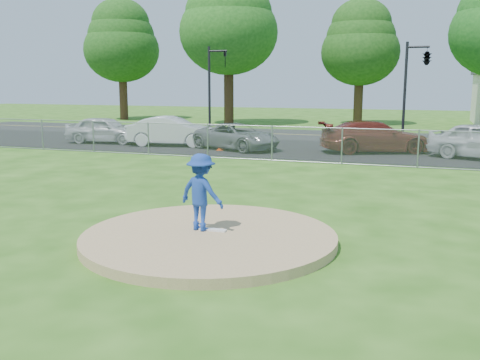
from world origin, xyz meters
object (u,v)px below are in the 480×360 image
object	(u,v)px
traffic_signal_left	(213,82)
traffic_cone	(221,144)
traffic_signal_center	(425,59)
parked_car_darkred	(375,137)
parked_car_silver	(105,130)
parked_car_white	(172,131)
parked_car_gray	(236,136)
tree_center	(361,42)
tree_left	(229,20)
tree_far_left	(121,40)
pitcher	(201,192)

from	to	relation	value
traffic_signal_left	traffic_cone	size ratio (longest dim) A/B	8.39
traffic_signal_center	parked_car_darkred	world-z (taller)	traffic_signal_center
parked_car_silver	parked_car_white	bearing A→B (deg)	-96.68
traffic_cone	parked_car_gray	world-z (taller)	parked_car_gray
tree_center	traffic_cone	world-z (taller)	tree_center
tree_left	traffic_signal_left	bearing A→B (deg)	-76.04
traffic_signal_center	parked_car_darkred	distance (m)	7.14
tree_far_left	tree_center	xyz separation A→B (m)	(21.00, 1.00, -0.59)
tree_far_left	tree_left	size ratio (longest dim) A/B	0.86
tree_far_left	parked_car_white	world-z (taller)	tree_far_left
traffic_cone	parked_car_darkred	xyz separation A→B (m)	(7.32, 1.73, 0.43)
tree_left	tree_center	size ratio (longest dim) A/B	1.27
traffic_signal_center	parked_car_gray	xyz separation A→B (m)	(-8.77, -6.74, -3.95)
parked_car_silver	parked_car_gray	distance (m)	7.91
traffic_signal_center	traffic_cone	size ratio (longest dim) A/B	8.39
traffic_signal_left	traffic_signal_center	xyz separation A→B (m)	(12.73, -0.00, 1.25)
pitcher	parked_car_white	distance (m)	17.54
parked_car_silver	pitcher	bearing A→B (deg)	-147.85
parked_car_silver	traffic_cone	bearing A→B (deg)	-104.64
tree_left	traffic_cone	distance (m)	19.04
tree_center	traffic_cone	distance (m)	20.81
tree_far_left	traffic_signal_center	distance (m)	28.31
traffic_signal_left	parked_car_darkred	bearing A→B (deg)	-27.92
tree_left	parked_car_darkred	bearing A→B (deg)	-48.59
tree_left	pitcher	distance (m)	33.42
tree_center	parked_car_gray	bearing A→B (deg)	-101.47
tree_center	parked_car_silver	xyz separation A→B (m)	(-11.70, -18.38, -5.72)
traffic_signal_center	traffic_cone	xyz separation A→B (m)	(-9.35, -7.39, -4.27)
pitcher	parked_car_gray	xyz separation A→B (m)	(-4.55, 15.07, -0.37)
parked_car_white	parked_car_gray	xyz separation A→B (m)	(3.77, -0.36, -0.12)
tree_far_left	parked_car_silver	distance (m)	20.69
traffic_signal_center	pitcher	distance (m)	22.50
tree_center	parked_car_gray	size ratio (longest dim) A/B	2.09
traffic_signal_left	parked_car_white	xyz separation A→B (m)	(0.19, -6.37, -2.58)
tree_far_left	traffic_signal_left	world-z (taller)	tree_far_left
tree_left	traffic_cone	xyz separation A→B (m)	(5.62, -16.39, -7.90)
tree_far_left	parked_car_gray	distance (m)	25.52
parked_car_gray	parked_car_silver	bearing A→B (deg)	109.56
parked_car_darkred	tree_far_left	bearing A→B (deg)	32.55
traffic_signal_left	parked_car_gray	xyz separation A→B (m)	(3.96, -6.74, -2.70)
pitcher	tree_center	bearing A→B (deg)	-73.59
tree_far_left	traffic_cone	distance (m)	25.68
tree_center	traffic_cone	size ratio (longest dim) A/B	14.74
tree_center	tree_left	bearing A→B (deg)	-163.30
parked_car_gray	traffic_cone	bearing A→B (deg)	160.67
traffic_signal_left	parked_car_white	bearing A→B (deg)	-88.29
tree_left	parked_car_gray	size ratio (longest dim) A/B	2.66
tree_left	parked_car_silver	world-z (taller)	tree_left
traffic_signal_left	traffic_cone	world-z (taller)	traffic_signal_left
traffic_signal_left	pitcher	world-z (taller)	traffic_signal_left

